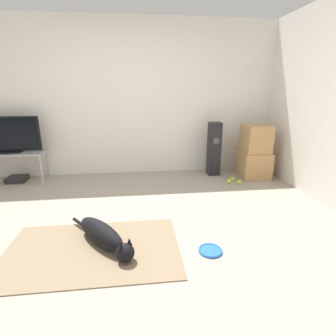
% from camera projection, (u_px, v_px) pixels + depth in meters
% --- Properties ---
extents(ground_plane, '(12.00, 12.00, 0.00)m').
position_uv_depth(ground_plane, '(122.00, 232.00, 2.77)').
color(ground_plane, '#9E9384').
extents(wall_back, '(8.00, 0.06, 2.55)m').
position_uv_depth(wall_back, '(124.00, 100.00, 4.39)').
color(wall_back, silver).
rests_on(wall_back, ground_plane).
extents(area_rug, '(1.62, 1.02, 0.01)m').
position_uv_depth(area_rug, '(93.00, 250.00, 2.47)').
color(area_rug, '#847056').
rests_on(area_rug, ground_plane).
extents(dog, '(0.69, 0.85, 0.22)m').
position_uv_depth(dog, '(104.00, 235.00, 2.50)').
color(dog, black).
rests_on(dog, area_rug).
extents(frisbee, '(0.22, 0.22, 0.03)m').
position_uv_depth(frisbee, '(210.00, 250.00, 2.45)').
color(frisbee, blue).
rests_on(frisbee, ground_plane).
extents(cardboard_box_lower, '(0.47, 0.48, 0.44)m').
position_uv_depth(cardboard_box_lower, '(254.00, 164.00, 4.45)').
color(cardboard_box_lower, tan).
rests_on(cardboard_box_lower, ground_plane).
extents(cardboard_box_upper, '(0.41, 0.42, 0.45)m').
position_uv_depth(cardboard_box_upper, '(256.00, 139.00, 4.31)').
color(cardboard_box_upper, tan).
rests_on(cardboard_box_upper, cardboard_box_lower).
extents(floor_speaker, '(0.20, 0.20, 0.91)m').
position_uv_depth(floor_speaker, '(214.00, 149.00, 4.51)').
color(floor_speaker, black).
rests_on(floor_speaker, ground_plane).
extents(tv_stand, '(1.01, 0.41, 0.49)m').
position_uv_depth(tv_stand, '(12.00, 156.00, 4.15)').
color(tv_stand, '#A8A8AD').
rests_on(tv_stand, ground_plane).
extents(tv, '(0.94, 0.20, 0.56)m').
position_uv_depth(tv, '(8.00, 135.00, 4.06)').
color(tv, black).
rests_on(tv, tv_stand).
extents(tennis_ball_by_boxes, '(0.07, 0.07, 0.07)m').
position_uv_depth(tennis_ball_by_boxes, '(239.00, 182.00, 4.15)').
color(tennis_ball_by_boxes, '#C6E033').
rests_on(tennis_ball_by_boxes, ground_plane).
extents(tennis_ball_near_speaker, '(0.07, 0.07, 0.07)m').
position_uv_depth(tennis_ball_near_speaker, '(229.00, 181.00, 4.19)').
color(tennis_ball_near_speaker, '#C6E033').
rests_on(tennis_ball_near_speaker, ground_plane).
extents(tennis_ball_loose_on_carpet, '(0.07, 0.07, 0.07)m').
position_uv_depth(tennis_ball_loose_on_carpet, '(232.00, 179.00, 4.30)').
color(tennis_ball_loose_on_carpet, '#C6E033').
rests_on(tennis_ball_loose_on_carpet, ground_plane).
extents(game_console, '(0.29, 0.27, 0.08)m').
position_uv_depth(game_console, '(17.00, 179.00, 4.27)').
color(game_console, black).
rests_on(game_console, ground_plane).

